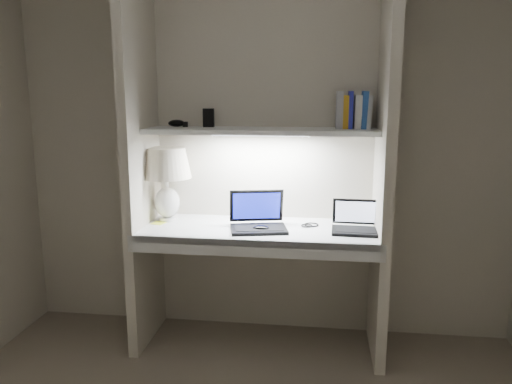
% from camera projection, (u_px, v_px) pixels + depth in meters
% --- Properties ---
extents(back_wall, '(3.20, 0.01, 2.50)m').
position_uv_depth(back_wall, '(264.00, 144.00, 3.22)').
color(back_wall, beige).
rests_on(back_wall, floor).
extents(alcove_panel_left, '(0.06, 0.55, 2.50)m').
position_uv_depth(alcove_panel_left, '(140.00, 147.00, 3.04)').
color(alcove_panel_left, beige).
rests_on(alcove_panel_left, floor).
extents(alcove_panel_right, '(0.06, 0.55, 2.50)m').
position_uv_depth(alcove_panel_right, '(385.00, 151.00, 2.86)').
color(alcove_panel_right, beige).
rests_on(alcove_panel_right, floor).
extents(desk, '(1.40, 0.55, 0.04)m').
position_uv_depth(desk, '(259.00, 230.00, 3.05)').
color(desk, white).
rests_on(desk, alcove_panel_left).
extents(desk_apron, '(1.46, 0.03, 0.10)m').
position_uv_depth(desk_apron, '(253.00, 248.00, 2.80)').
color(desk_apron, silver).
rests_on(desk_apron, desk).
extents(shelf, '(1.40, 0.36, 0.03)m').
position_uv_depth(shelf, '(261.00, 131.00, 3.02)').
color(shelf, silver).
rests_on(shelf, back_wall).
extents(strip_light, '(0.60, 0.04, 0.02)m').
position_uv_depth(strip_light, '(261.00, 135.00, 3.03)').
color(strip_light, white).
rests_on(strip_light, shelf).
extents(table_lamp, '(0.32, 0.32, 0.47)m').
position_uv_depth(table_lamp, '(166.00, 172.00, 3.16)').
color(table_lamp, white).
rests_on(table_lamp, desk).
extents(laptop_main, '(0.38, 0.35, 0.22)m').
position_uv_depth(laptop_main, '(258.00, 220.00, 3.01)').
color(laptop_main, black).
rests_on(laptop_main, desk).
extents(laptop_netbook, '(0.29, 0.26, 0.18)m').
position_uv_depth(laptop_netbook, '(356.00, 224.00, 2.96)').
color(laptop_netbook, black).
rests_on(laptop_netbook, desk).
extents(speaker, '(0.13, 0.10, 0.16)m').
position_uv_depth(speaker, '(259.00, 206.00, 3.25)').
color(speaker, silver).
rests_on(speaker, desk).
extents(mouse, '(0.10, 0.06, 0.04)m').
position_uv_depth(mouse, '(261.00, 228.00, 2.95)').
color(mouse, black).
rests_on(mouse, desk).
extents(cable_coil, '(0.12, 0.12, 0.01)m').
position_uv_depth(cable_coil, '(311.00, 225.00, 3.08)').
color(cable_coil, black).
rests_on(cable_coil, desk).
extents(sticky_note, '(0.10, 0.10, 0.00)m').
position_uv_depth(sticky_note, '(158.00, 223.00, 3.14)').
color(sticky_note, yellow).
rests_on(sticky_note, desk).
extents(book_row, '(0.21, 0.15, 0.22)m').
position_uv_depth(book_row, '(353.00, 111.00, 3.00)').
color(book_row, '#BDBDBD').
rests_on(book_row, shelf).
extents(shelf_box, '(0.07, 0.05, 0.12)m').
position_uv_depth(shelf_box, '(209.00, 118.00, 3.14)').
color(shelf_box, black).
rests_on(shelf_box, shelf).
extents(shelf_gadget, '(0.12, 0.10, 0.04)m').
position_uv_depth(shelf_gadget, '(177.00, 123.00, 3.15)').
color(shelf_gadget, black).
rests_on(shelf_gadget, shelf).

